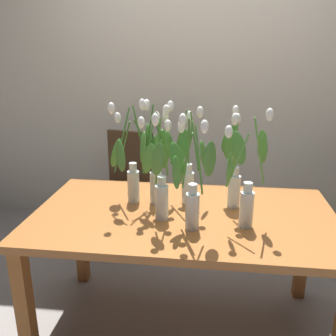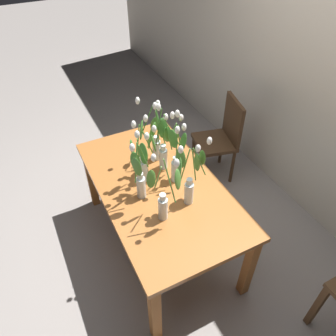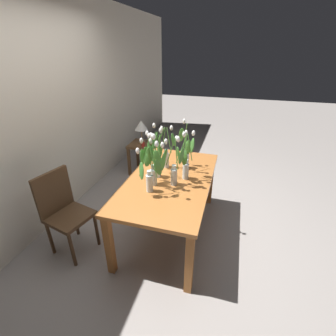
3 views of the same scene
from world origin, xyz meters
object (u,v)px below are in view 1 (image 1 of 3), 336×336
object	(u,v)px
dining_chair	(126,182)
dining_table	(184,229)
tulip_vase_3	(247,190)
tulip_vase_6	(134,164)
tulip_vase_5	(190,187)
tulip_vase_0	(234,169)
tulip_vase_4	(187,167)
tulip_vase_2	(161,185)
tulip_vase_1	(155,164)

from	to	relation	value
dining_chair	dining_table	bearing A→B (deg)	-60.66
tulip_vase_3	tulip_vase_6	distance (m)	0.64
tulip_vase_3	tulip_vase_5	world-z (taller)	tulip_vase_3
tulip_vase_0	tulip_vase_4	bearing A→B (deg)	174.50
tulip_vase_2	dining_chair	size ratio (longest dim) A/B	0.59
dining_table	tulip_vase_2	distance (m)	0.30
tulip_vase_0	tulip_vase_2	size ratio (longest dim) A/B	0.98
tulip_vase_0	tulip_vase_5	world-z (taller)	tulip_vase_5
tulip_vase_3	dining_chair	size ratio (longest dim) A/B	0.62
dining_table	tulip_vase_2	world-z (taller)	tulip_vase_2
dining_chair	tulip_vase_5	bearing A→B (deg)	-62.55
tulip_vase_3	tulip_vase_6	size ratio (longest dim) A/B	0.99
tulip_vase_3	tulip_vase_5	xyz separation A→B (m)	(-0.27, -0.05, 0.02)
tulip_vase_1	tulip_vase_3	bearing A→B (deg)	-26.12
tulip_vase_6	tulip_vase_5	bearing A→B (deg)	-40.52
tulip_vase_4	tulip_vase_0	bearing A→B (deg)	-5.50
tulip_vase_5	tulip_vase_6	distance (m)	0.44
tulip_vase_2	tulip_vase_4	size ratio (longest dim) A/B	0.97
tulip_vase_0	tulip_vase_5	distance (m)	0.36
tulip_vase_5	tulip_vase_4	bearing A→B (deg)	97.20
dining_chair	tulip_vase_2	bearing A→B (deg)	-67.11
tulip_vase_0	tulip_vase_6	distance (m)	0.55
dining_chair	tulip_vase_6	bearing A→B (deg)	-72.82
tulip_vase_1	tulip_vase_5	size ratio (longest dim) A/B	1.06
tulip_vase_2	tulip_vase_4	world-z (taller)	tulip_vase_4
tulip_vase_0	tulip_vase_4	xyz separation A→B (m)	(-0.25, 0.02, -0.01)
tulip_vase_3	dining_chair	distance (m)	1.47
tulip_vase_0	dining_chair	world-z (taller)	tulip_vase_0
tulip_vase_0	tulip_vase_5	xyz separation A→B (m)	(-0.21, -0.30, -0.01)
tulip_vase_6	dining_table	bearing A→B (deg)	-22.71
tulip_vase_4	tulip_vase_5	world-z (taller)	tulip_vase_4
tulip_vase_2	dining_chair	distance (m)	1.23
tulip_vase_2	tulip_vase_4	xyz separation A→B (m)	(0.11, 0.23, 0.02)
tulip_vase_1	dining_chair	bearing A→B (deg)	114.03
tulip_vase_6	tulip_vase_4	bearing A→B (deg)	6.86
tulip_vase_1	tulip_vase_6	bearing A→B (deg)	-177.18
tulip_vase_2	tulip_vase_4	bearing A→B (deg)	64.17
tulip_vase_6	dining_chair	world-z (taller)	tulip_vase_6
dining_table	tulip_vase_6	bearing A→B (deg)	157.29
dining_table	tulip_vase_6	world-z (taller)	tulip_vase_6
tulip_vase_3	tulip_vase_5	distance (m)	0.27
tulip_vase_4	dining_chair	size ratio (longest dim) A/B	0.61
dining_table	tulip_vase_2	size ratio (longest dim) A/B	2.90
dining_chair	tulip_vase_3	bearing A→B (deg)	-51.89
dining_table	tulip_vase_1	bearing A→B (deg)	143.64
tulip_vase_1	tulip_vase_5	world-z (taller)	tulip_vase_1
tulip_vase_2	tulip_vase_3	size ratio (longest dim) A/B	0.96
tulip_vase_2	tulip_vase_3	world-z (taller)	tulip_vase_3
tulip_vase_5	tulip_vase_1	bearing A→B (deg)	126.55
tulip_vase_1	tulip_vase_6	world-z (taller)	tulip_vase_1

